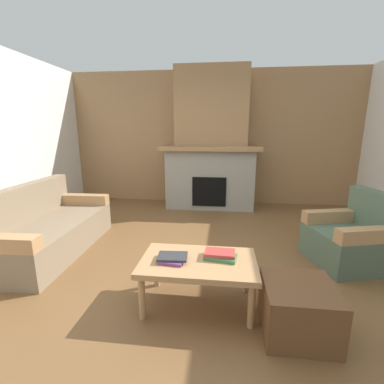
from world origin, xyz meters
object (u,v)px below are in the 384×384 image
(couch, at_px, (46,230))
(armchair, at_px, (352,239))
(coffee_table, at_px, (198,266))
(ottoman, at_px, (298,309))
(fireplace, at_px, (211,149))

(couch, xyz_separation_m, armchair, (3.72, 0.13, 0.01))
(coffee_table, bearing_deg, ottoman, -17.59)
(fireplace, relative_size, couch, 1.48)
(ottoman, bearing_deg, fireplace, 103.82)
(coffee_table, bearing_deg, armchair, 29.79)
(fireplace, height_order, coffee_table, fireplace)
(couch, distance_m, coffee_table, 2.20)
(armchair, xyz_separation_m, coffee_table, (-1.70, -0.97, 0.08))
(couch, relative_size, armchair, 1.97)
(fireplace, xyz_separation_m, couch, (-1.96, -2.36, -0.88))
(armchair, height_order, coffee_table, armchair)
(couch, bearing_deg, ottoman, -21.22)
(couch, height_order, coffee_table, couch)
(fireplace, relative_size, ottoman, 5.19)
(couch, bearing_deg, armchair, 1.99)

